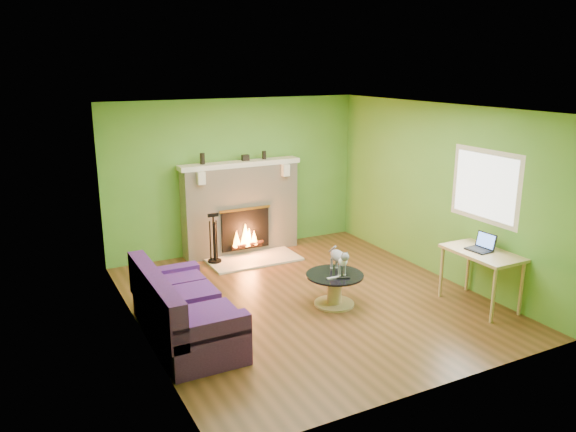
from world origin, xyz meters
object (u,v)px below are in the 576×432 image
(desk, at_px, (482,258))
(cat, at_px, (338,260))
(coffee_table, at_px, (334,287))
(sofa, at_px, (182,312))

(desk, bearing_deg, cat, 149.54)
(coffee_table, distance_m, desk, 1.98)
(sofa, relative_size, desk, 1.84)
(desk, bearing_deg, sofa, 166.33)
(sofa, bearing_deg, coffee_table, -0.50)
(sofa, height_order, desk, sofa)
(coffee_table, distance_m, cat, 0.38)
(sofa, bearing_deg, cat, 0.83)
(sofa, xyz_separation_m, coffee_table, (2.10, -0.02, -0.08))
(sofa, distance_m, desk, 3.93)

